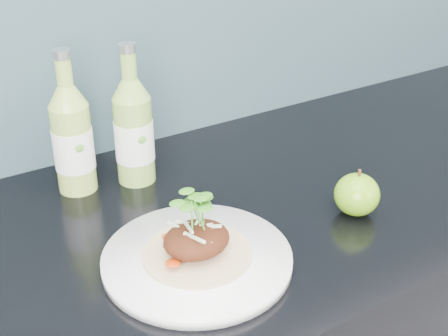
{
  "coord_description": "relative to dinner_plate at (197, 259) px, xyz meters",
  "views": [
    {
      "loc": [
        -0.39,
        0.99,
        1.43
      ],
      "look_at": [
        0.02,
        1.65,
        1.0
      ],
      "focal_mm": 50.0,
      "sensor_mm": 36.0,
      "label": 1
    }
  ],
  "objects": [
    {
      "name": "cider_bottle_right",
      "position": [
        0.03,
        0.26,
        0.08
      ],
      "size": [
        0.08,
        0.08,
        0.24
      ],
      "rotation": [
        0.0,
        0.0,
        0.23
      ],
      "color": "#82AC47",
      "rests_on": "kitchen_counter"
    },
    {
      "name": "dinner_plate",
      "position": [
        0.0,
        0.0,
        0.0
      ],
      "size": [
        0.33,
        0.33,
        0.02
      ],
      "color": "white",
      "rests_on": "kitchen_counter"
    },
    {
      "name": "cider_bottle_left",
      "position": [
        -0.07,
        0.28,
        0.08
      ],
      "size": [
        0.09,
        0.09,
        0.24
      ],
      "rotation": [
        0.0,
        0.0,
        0.42
      ],
      "color": "#9AB54B",
      "rests_on": "kitchen_counter"
    },
    {
      "name": "green_apple",
      "position": [
        0.27,
        -0.01,
        0.03
      ],
      "size": [
        0.07,
        0.07,
        0.08
      ],
      "rotation": [
        0.0,
        0.0,
        -0.03
      ],
      "color": "#5B8A0F",
      "rests_on": "kitchen_counter"
    },
    {
      "name": "pork_taco",
      "position": [
        -0.0,
        0.0,
        0.04
      ],
      "size": [
        0.15,
        0.15,
        0.1
      ],
      "color": "tan",
      "rests_on": "dinner_plate"
    }
  ]
}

